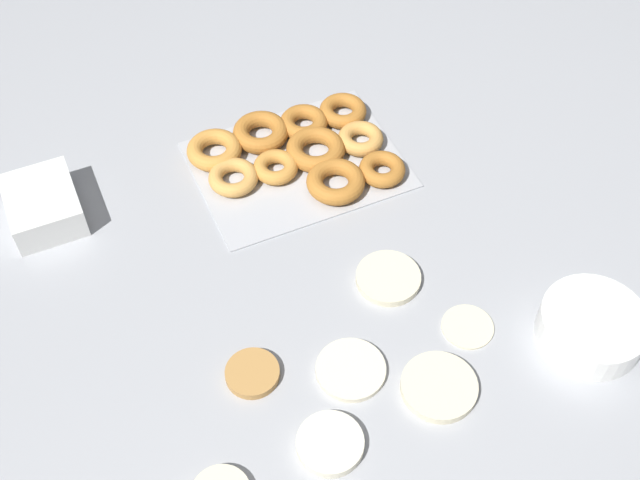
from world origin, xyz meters
TOP-DOWN VIEW (x-y plane):
  - ground_plane at (0.00, 0.00)m, footprint 3.00×3.00m
  - pancake_0 at (-0.11, 0.22)m, footprint 0.11×0.11m
  - pancake_1 at (0.14, 0.08)m, footprint 0.08×0.08m
  - pancake_2 at (-0.13, 0.01)m, footprint 0.11×0.11m
  - pancake_4 at (0.08, 0.23)m, footprint 0.10×0.10m
  - pancake_5 at (-0.20, 0.14)m, footprint 0.08×0.08m
  - pancake_6 at (0.00, 0.14)m, footprint 0.11×0.11m
  - donut_tray at (-0.11, -0.31)m, footprint 0.37×0.29m
  - batter_bowl at (-0.36, 0.23)m, footprint 0.16×0.16m
  - container_stack at (0.35, -0.36)m, footprint 0.12×0.15m

SIDE VIEW (x-z plane):
  - ground_plane at x=0.00m, z-range 0.00..0.00m
  - pancake_5 at x=-0.20m, z-range 0.00..0.01m
  - pancake_6 at x=0.00m, z-range 0.00..0.01m
  - pancake_1 at x=0.14m, z-range 0.00..0.01m
  - pancake_2 at x=-0.13m, z-range 0.00..0.01m
  - pancake_0 at x=-0.11m, z-range 0.00..0.01m
  - pancake_4 at x=0.08m, z-range 0.00..0.02m
  - donut_tray at x=-0.11m, z-range 0.00..0.04m
  - batter_bowl at x=-0.36m, z-range 0.00..0.05m
  - container_stack at x=0.35m, z-range 0.00..0.06m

